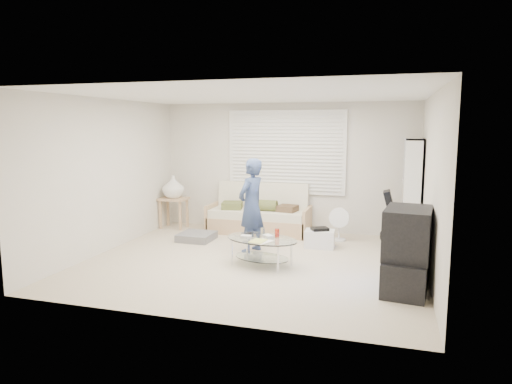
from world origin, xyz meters
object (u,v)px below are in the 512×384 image
(bookshelf, at_px, (411,193))
(tv_unit, at_px, (407,251))
(futon_sofa, at_px, (259,216))
(coffee_table, at_px, (262,244))

(bookshelf, height_order, tv_unit, bookshelf)
(bookshelf, bearing_deg, futon_sofa, 175.81)
(coffee_table, bearing_deg, futon_sofa, 107.01)
(bookshelf, xyz_separation_m, tv_unit, (-0.13, -2.32, -0.42))
(futon_sofa, distance_m, bookshelf, 2.84)
(futon_sofa, distance_m, tv_unit, 3.66)
(futon_sofa, height_order, tv_unit, tv_unit)
(coffee_table, bearing_deg, bookshelf, 40.60)
(futon_sofa, relative_size, tv_unit, 1.86)
(futon_sofa, xyz_separation_m, coffee_table, (0.62, -2.04, 0.02))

